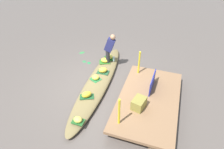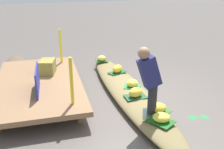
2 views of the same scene
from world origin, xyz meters
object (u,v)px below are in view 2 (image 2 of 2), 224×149
(banana_bunch_0, at_px, (161,117))
(water_bottle, at_px, (145,114))
(banana_bunch_1, at_px, (102,58))
(banana_bunch_2, at_px, (117,69))
(banana_bunch_4, at_px, (136,92))
(moored_boat, at_px, (17,67))
(market_banner, at_px, (37,80))
(vendor_person, at_px, (149,77))
(produce_crate, at_px, (48,67))
(banana_bunch_3, at_px, (133,83))
(banana_bunch_5, at_px, (158,108))
(vendor_boat, at_px, (128,91))

(banana_bunch_0, bearing_deg, water_bottle, 61.07)
(banana_bunch_1, distance_m, banana_bunch_2, 1.01)
(banana_bunch_2, relative_size, banana_bunch_4, 1.03)
(moored_boat, bearing_deg, market_banner, -172.38)
(vendor_person, relative_size, produce_crate, 2.81)
(water_bottle, relative_size, produce_crate, 0.46)
(banana_bunch_3, relative_size, banana_bunch_5, 0.80)
(moored_boat, xyz_separation_m, vendor_person, (-3.52, -2.45, 0.81))
(vendor_person, distance_m, market_banner, 2.22)
(banana_bunch_0, xyz_separation_m, banana_bunch_3, (1.47, 0.00, 0.01))
(banana_bunch_5, bearing_deg, water_bottle, 118.99)
(water_bottle, bearing_deg, banana_bunch_2, -4.20)
(moored_boat, bearing_deg, produce_crate, -155.69)
(banana_bunch_4, height_order, market_banner, market_banner)
(moored_boat, xyz_separation_m, banana_bunch_2, (-1.41, -2.51, 0.21))
(banana_bunch_4, relative_size, water_bottle, 1.53)
(banana_bunch_3, relative_size, market_banner, 0.29)
(banana_bunch_1, xyz_separation_m, market_banner, (-1.91, 1.72, 0.30))
(moored_boat, height_order, produce_crate, produce_crate)
(banana_bunch_3, distance_m, produce_crate, 2.02)
(vendor_boat, distance_m, vendor_person, 1.44)
(vendor_person, bearing_deg, banana_bunch_3, -6.27)
(vendor_boat, distance_m, market_banner, 1.95)
(vendor_boat, bearing_deg, market_banner, 88.00)
(vendor_boat, bearing_deg, moored_boat, 44.78)
(banana_bunch_2, distance_m, banana_bunch_5, 2.09)
(moored_boat, height_order, banana_bunch_2, banana_bunch_2)
(banana_bunch_0, distance_m, produce_crate, 3.02)
(banana_bunch_1, xyz_separation_m, banana_bunch_2, (-0.99, -0.18, 0.02))
(banana_bunch_0, bearing_deg, vendor_person, 23.98)
(vendor_boat, distance_m, banana_bunch_1, 1.92)
(banana_bunch_0, bearing_deg, banana_bunch_4, 5.82)
(vendor_boat, relative_size, banana_bunch_0, 16.63)
(moored_boat, relative_size, banana_bunch_3, 8.57)
(banana_bunch_1, distance_m, banana_bunch_4, 2.40)
(vendor_person, bearing_deg, banana_bunch_4, -2.37)
(banana_bunch_1, relative_size, banana_bunch_5, 0.80)
(moored_boat, relative_size, banana_bunch_4, 6.81)
(banana_bunch_0, bearing_deg, banana_bunch_5, -13.64)
(banana_bunch_1, relative_size, banana_bunch_3, 1.00)
(banana_bunch_1, relative_size, produce_crate, 0.56)
(vendor_boat, height_order, vendor_person, vendor_person)
(banana_bunch_2, xyz_separation_m, banana_bunch_5, (-2.08, -0.15, -0.01))
(banana_bunch_0, bearing_deg, moored_boat, 34.16)
(banana_bunch_1, distance_m, banana_bunch_3, 1.94)
(banana_bunch_1, bearing_deg, banana_bunch_0, -175.65)
(moored_boat, relative_size, banana_bunch_1, 8.59)
(moored_boat, bearing_deg, vendor_person, -151.97)
(moored_boat, xyz_separation_m, banana_bunch_1, (-0.42, -2.33, 0.19))
(banana_bunch_5, bearing_deg, banana_bunch_3, 3.80)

